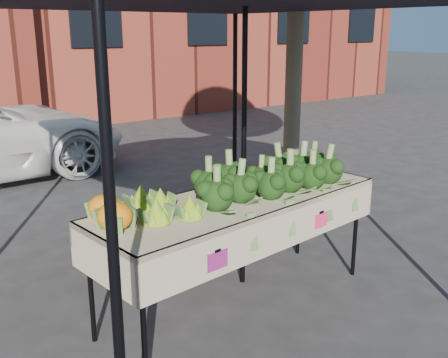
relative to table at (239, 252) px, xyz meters
The scene contains 6 objects.
ground 0.48m from the table, 67.11° to the right, with size 90.00×90.00×0.00m, color #272729.
table is the anchor object (origin of this frame).
canopy 0.99m from the table, 103.22° to the left, with size 3.16×3.16×2.74m, color black, non-canonical shape.
broccoli_heap 0.68m from the table, ahead, with size 1.50×0.60×0.29m, color black.
romanesco_cluster 0.87m from the table, behind, with size 0.45×0.59×0.22m, color #88B225.
cauliflower_pair 1.17m from the table, behind, with size 0.25×0.45×0.20m, color orange.
Camera 1 is at (-2.43, -2.81, 2.13)m, focal length 42.00 mm.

